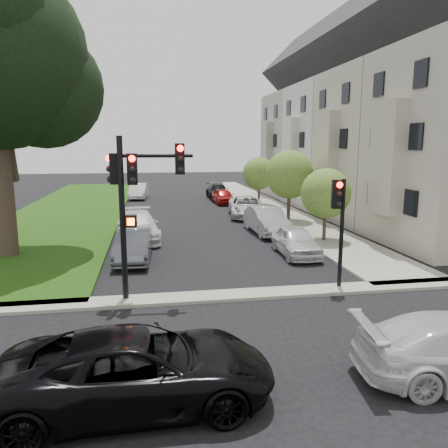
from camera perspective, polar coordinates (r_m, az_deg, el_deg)
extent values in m
plane|color=black|center=(13.39, 3.69, -12.31)|extent=(140.00, 140.00, 0.00)
cube|color=#153709|center=(36.88, -19.12, 1.86)|extent=(8.00, 44.00, 0.12)
cube|color=gray|center=(37.63, 5.27, 2.55)|extent=(3.50, 44.00, 0.12)
cube|color=gray|center=(15.19, 1.93, -9.25)|extent=(60.00, 1.00, 0.12)
cube|color=#B7B397|center=(23.12, 20.52, 8.09)|extent=(0.70, 2.20, 5.50)
cube|color=black|center=(23.26, 21.32, 10.52)|extent=(0.08, 3.60, 6.00)
cube|color=gray|center=(31.53, 19.83, 9.49)|extent=(7.00, 7.40, 10.00)
cube|color=#2C2C2C|center=(32.37, 20.71, 22.81)|extent=(7.00, 7.55, 7.00)
cube|color=gray|center=(29.85, 13.25, 8.84)|extent=(0.70, 2.20, 5.50)
cube|color=black|center=(29.96, 13.86, 10.74)|extent=(0.08, 3.60, 6.00)
cube|color=#B8AE9C|center=(38.25, 14.27, 9.83)|extent=(7.00, 7.40, 10.00)
cube|color=#2C2C2C|center=(38.94, 14.79, 20.88)|extent=(7.00, 7.55, 7.00)
cube|color=#B8AE9C|center=(36.87, 8.68, 9.24)|extent=(0.70, 2.20, 5.50)
cube|color=black|center=(36.97, 9.17, 10.78)|extent=(0.08, 3.60, 6.00)
cube|color=gray|center=(45.22, 10.38, 10.01)|extent=(7.00, 7.40, 10.00)
cube|color=#2C2C2C|center=(45.80, 10.71, 19.40)|extent=(7.00, 7.55, 7.00)
cube|color=gray|center=(44.06, 5.59, 9.48)|extent=(0.70, 2.20, 5.50)
cube|color=black|center=(44.13, 5.99, 10.77)|extent=(0.08, 3.60, 6.00)
cylinder|color=#2F1E16|center=(22.18, -26.99, 4.73)|extent=(0.94, 0.94, 6.82)
sphere|color=black|center=(22.60, -22.54, 16.01)|extent=(5.46, 5.46, 5.46)
cylinder|color=#2F1E16|center=(23.79, 12.98, -0.11)|extent=(0.19, 0.19, 1.87)
sphere|color=#3C6222|center=(23.55, 13.14, 3.93)|extent=(2.62, 2.62, 2.62)
cylinder|color=#2F1E16|center=(29.42, 8.44, 2.42)|extent=(0.23, 0.23, 2.28)
sphere|color=#3C6222|center=(29.21, 8.54, 6.41)|extent=(3.20, 3.20, 3.20)
cylinder|color=#2F1E16|center=(37.18, 4.56, 3.89)|extent=(0.20, 0.20, 1.96)
sphere|color=#3C6222|center=(37.02, 4.60, 6.60)|extent=(2.74, 2.74, 2.74)
cylinder|color=black|center=(14.45, -13.10, 0.35)|extent=(0.20, 0.20, 5.43)
cylinder|color=black|center=(14.22, -8.77, 8.81)|extent=(2.30, 0.27, 0.13)
cube|color=black|center=(14.24, -11.90, 7.03)|extent=(0.33, 0.29, 0.99)
cube|color=black|center=(14.25, -5.79, 8.46)|extent=(0.33, 0.29, 0.99)
cube|color=black|center=(14.53, -14.14, 7.00)|extent=(0.29, 0.33, 0.99)
sphere|color=#FF0C05|center=(14.07, -11.97, 8.35)|extent=(0.21, 0.21, 0.21)
sphere|color=black|center=(14.11, -11.87, 5.64)|extent=(0.21, 0.21, 0.21)
cube|color=black|center=(14.43, -12.06, 0.39)|extent=(0.38, 0.28, 0.40)
cube|color=#FF5905|center=(14.29, -12.09, 0.28)|extent=(0.23, 0.03, 0.23)
cylinder|color=black|center=(16.01, 15.09, -1.41)|extent=(0.18, 0.18, 3.98)
cube|color=black|center=(15.68, 14.47, 3.80)|extent=(0.37, 0.34, 0.99)
sphere|color=#FF0C05|center=(15.50, 14.76, 4.96)|extent=(0.21, 0.21, 0.21)
imported|color=black|center=(9.31, -11.16, -18.05)|extent=(5.52, 2.65, 1.52)
imported|color=silver|center=(20.76, 9.38, -2.21)|extent=(1.71, 4.05, 1.37)
imported|color=#999BA0|center=(25.60, 5.60, 0.47)|extent=(1.82, 4.78, 1.55)
imported|color=silver|center=(31.42, 3.01, 2.27)|extent=(3.09, 5.54, 1.47)
imported|color=maroon|center=(38.31, -0.13, 3.63)|extent=(1.71, 3.92, 1.32)
imported|color=black|center=(42.19, -0.80, 4.30)|extent=(1.99, 4.79, 1.39)
imported|color=#3F4247|center=(19.95, -11.75, -2.75)|extent=(1.70, 4.35, 1.41)
imported|color=silver|center=(24.19, -11.21, -0.27)|extent=(2.59, 5.47, 1.54)
imported|color=silver|center=(42.69, -11.14, 4.23)|extent=(1.86, 4.53, 1.46)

